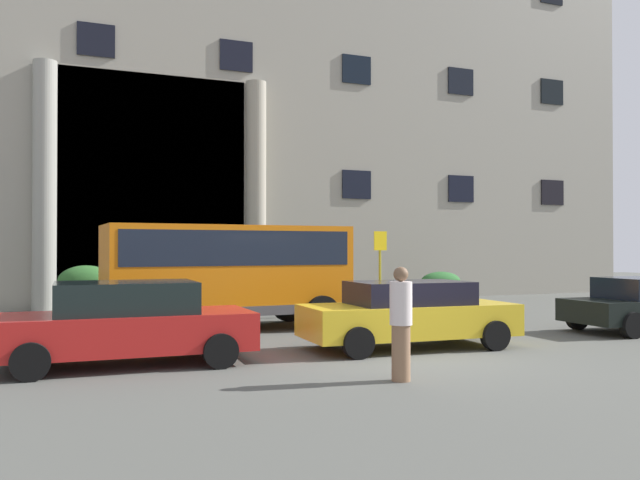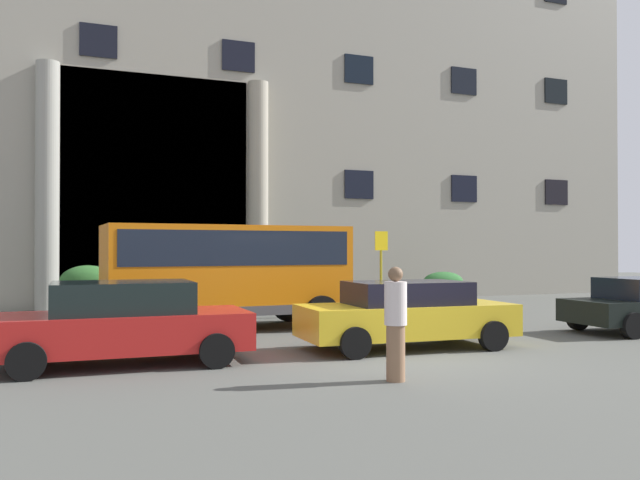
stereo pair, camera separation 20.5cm
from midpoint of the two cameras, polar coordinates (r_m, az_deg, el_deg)
name	(u,v)px [view 1 (the left image)]	position (r m, az deg, el deg)	size (l,w,h in m)	color
ground_plane	(410,360)	(12.96, 7.38, -10.35)	(80.00, 64.00, 0.12)	#52534D
office_building_facade	(210,55)	(30.50, -9.77, 15.57)	(37.72, 9.64, 21.32)	gray
orange_minibus	(228,268)	(17.12, -8.36, -2.39)	(6.21, 2.79, 2.68)	orange
bus_stop_sign	(380,263)	(20.69, 4.96, -2.03)	(0.44, 0.08, 2.64)	#9F991E
hedge_planter_entrance_left	(202,288)	(22.34, -10.47, -4.16)	(2.08, 0.90, 1.58)	gray
hedge_planter_east	(85,292)	(21.65, -19.98, -4.25)	(1.72, 0.97, 1.58)	slate
hedge_planter_entrance_right	(441,288)	(25.65, 10.23, -4.12)	(1.77, 0.98, 1.21)	gray
hedge_planter_far_west	(291,289)	(22.69, -2.76, -4.30)	(2.10, 0.94, 1.43)	slate
parked_sedan_second	(409,314)	(13.99, 7.32, -6.38)	(4.58, 2.10, 1.41)	gold
white_taxi_kerbside	(126,323)	(12.43, -17.00, -6.90)	(4.53, 2.16, 1.51)	red
scooter_by_planter	(395,316)	(16.06, 6.14, -6.62)	(1.92, 0.68, 0.89)	black
pedestrian_child_trailing	(401,323)	(10.56, 6.49, -7.17)	(0.36, 0.36, 1.82)	#876347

